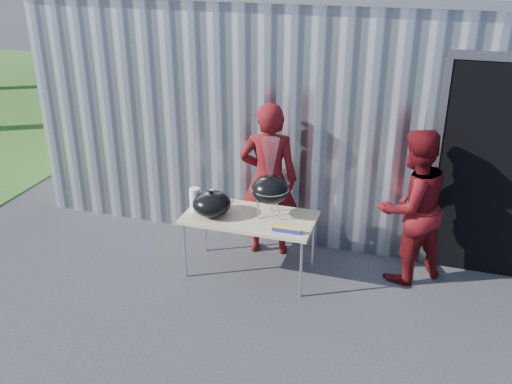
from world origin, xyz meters
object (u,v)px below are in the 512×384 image
(kettle_grill, at_px, (270,182))
(person_bystander, at_px, (412,207))
(person_cook, at_px, (269,180))
(folding_table, at_px, (250,219))

(kettle_grill, bearing_deg, person_bystander, 14.55)
(kettle_grill, distance_m, person_bystander, 1.61)
(kettle_grill, relative_size, person_bystander, 0.52)
(person_cook, distance_m, person_bystander, 1.71)
(kettle_grill, bearing_deg, folding_table, -163.25)
(kettle_grill, height_order, person_bystander, person_bystander)
(kettle_grill, relative_size, person_cook, 0.48)
(folding_table, height_order, person_cook, person_cook)
(kettle_grill, xyz_separation_m, person_cook, (-0.16, 0.51, -0.20))
(person_cook, xyz_separation_m, person_bystander, (1.70, -0.11, -0.06))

